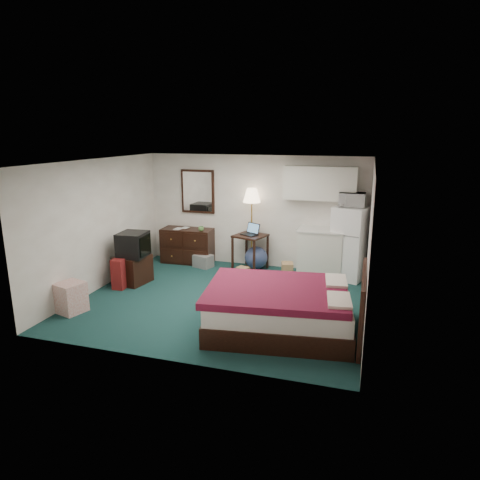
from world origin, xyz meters
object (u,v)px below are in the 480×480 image
(dresser, at_px, (188,245))
(desk, at_px, (250,252))
(fridge, at_px, (349,243))
(floor_lamp, at_px, (252,229))
(suitcase, at_px, (121,273))
(tv_stand, at_px, (133,269))
(kitchen_counter, at_px, (321,253))
(bed, at_px, (280,309))

(dresser, relative_size, desk, 1.49)
(dresser, distance_m, fridge, 3.69)
(floor_lamp, bearing_deg, suitcase, -136.07)
(fridge, bearing_deg, tv_stand, -141.83)
(tv_stand, bearing_deg, suitcase, -94.01)
(dresser, height_order, kitchen_counter, kitchen_counter)
(dresser, xyz_separation_m, floor_lamp, (1.53, 0.07, 0.49))
(kitchen_counter, bearing_deg, tv_stand, -156.58)
(desk, relative_size, kitchen_counter, 0.80)
(tv_stand, bearing_deg, floor_lamp, 49.45)
(bed, bearing_deg, desk, 106.60)
(tv_stand, bearing_deg, fridge, 29.60)
(desk, height_order, tv_stand, desk)
(tv_stand, bearing_deg, kitchen_counter, 32.96)
(desk, relative_size, bed, 0.37)
(kitchen_counter, relative_size, tv_stand, 1.60)
(kitchen_counter, distance_m, fridge, 0.64)
(floor_lamp, relative_size, kitchen_counter, 1.81)
(floor_lamp, bearing_deg, tv_stand, -139.92)
(tv_stand, relative_size, suitcase, 1.04)
(fridge, relative_size, suitcase, 2.56)
(bed, relative_size, suitcase, 3.58)
(floor_lamp, height_order, kitchen_counter, floor_lamp)
(kitchen_counter, xyz_separation_m, fridge, (0.58, -0.03, 0.27))
(floor_lamp, distance_m, bed, 3.27)
(fridge, relative_size, tv_stand, 2.46)
(desk, xyz_separation_m, bed, (1.25, -2.79, -0.05))
(bed, xyz_separation_m, suitcase, (-3.37, 0.93, -0.04))
(desk, height_order, suitcase, desk)
(suitcase, bearing_deg, fridge, 20.67)
(dresser, bearing_deg, kitchen_counter, -3.64)
(desk, height_order, fridge, fridge)
(dresser, xyz_separation_m, desk, (1.55, -0.10, -0.01))
(dresser, distance_m, desk, 1.55)
(bed, bearing_deg, suitcase, 157.04)
(desk, xyz_separation_m, fridge, (2.12, 0.00, 0.36))
(floor_lamp, xyz_separation_m, desk, (0.02, -0.17, -0.50))
(bed, bearing_deg, floor_lamp, 105.65)
(floor_lamp, height_order, suitcase, floor_lamp)
(dresser, relative_size, bed, 0.56)
(floor_lamp, bearing_deg, desk, -83.99)
(tv_stand, bearing_deg, bed, -11.50)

